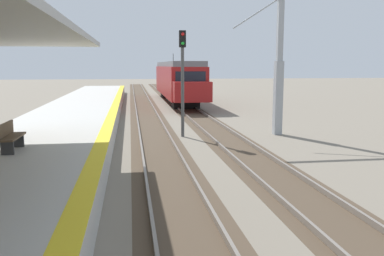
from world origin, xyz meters
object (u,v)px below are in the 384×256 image
at_px(catenary_pylon_far_side, 273,64).
at_px(platform_bench, 10,136).
at_px(rail_signal_post, 183,72).
at_px(approaching_train, 178,80).

bearing_deg(catenary_pylon_far_side, platform_bench, -147.64).
relative_size(rail_signal_post, catenary_pylon_far_side, 0.69).
height_order(catenary_pylon_far_side, platform_bench, catenary_pylon_far_side).
bearing_deg(catenary_pylon_far_side, approaching_train, 97.67).
xyz_separation_m(rail_signal_post, platform_bench, (-6.28, -6.92, -1.82)).
relative_size(catenary_pylon_far_side, platform_bench, 4.69).
distance_m(approaching_train, catenary_pylon_far_side, 19.74).
relative_size(approaching_train, platform_bench, 12.25).
height_order(approaching_train, platform_bench, approaching_train).
height_order(approaching_train, catenary_pylon_far_side, catenary_pylon_far_side).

